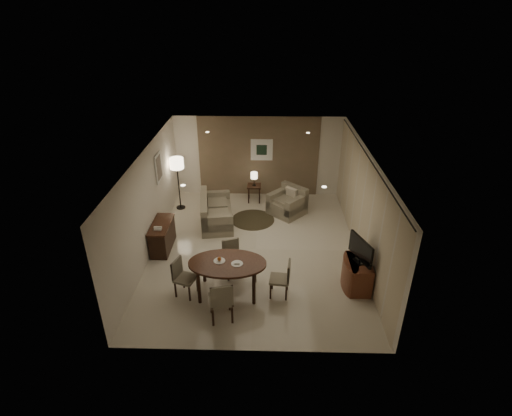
{
  "coord_description": "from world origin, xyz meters",
  "views": [
    {
      "loc": [
        0.24,
        -8.99,
        5.96
      ],
      "look_at": [
        0.0,
        0.2,
        1.15
      ],
      "focal_mm": 28.0,
      "sensor_mm": 36.0,
      "label": 1
    }
  ],
  "objects_px": {
    "chair_near": "(221,299)",
    "dining_table": "(228,277)",
    "chair_left": "(186,278)",
    "floor_lamp": "(179,184)",
    "chair_far": "(233,260)",
    "sofa": "(216,210)",
    "console_desk": "(162,236)",
    "tv_cabinet": "(358,274)",
    "side_table": "(254,193)",
    "chair_right": "(279,279)",
    "armchair": "(287,201)"
  },
  "relations": [
    {
      "from": "console_desk",
      "to": "chair_left",
      "type": "relative_size",
      "value": 1.35
    },
    {
      "from": "dining_table",
      "to": "side_table",
      "type": "relative_size",
      "value": 3.06
    },
    {
      "from": "chair_near",
      "to": "side_table",
      "type": "relative_size",
      "value": 1.75
    },
    {
      "from": "chair_far",
      "to": "sofa",
      "type": "xyz_separation_m",
      "value": [
        -0.7,
        2.56,
        -0.02
      ]
    },
    {
      "from": "console_desk",
      "to": "chair_far",
      "type": "height_order",
      "value": "chair_far"
    },
    {
      "from": "console_desk",
      "to": "sofa",
      "type": "distance_m",
      "value": 1.92
    },
    {
      "from": "chair_left",
      "to": "floor_lamp",
      "type": "height_order",
      "value": "floor_lamp"
    },
    {
      "from": "tv_cabinet",
      "to": "chair_right",
      "type": "bearing_deg",
      "value": -169.71
    },
    {
      "from": "dining_table",
      "to": "armchair",
      "type": "distance_m",
      "value": 4.11
    },
    {
      "from": "chair_right",
      "to": "chair_left",
      "type": "bearing_deg",
      "value": -81.91
    },
    {
      "from": "chair_right",
      "to": "sofa",
      "type": "height_order",
      "value": "chair_right"
    },
    {
      "from": "sofa",
      "to": "side_table",
      "type": "bearing_deg",
      "value": -44.36
    },
    {
      "from": "console_desk",
      "to": "chair_right",
      "type": "height_order",
      "value": "chair_right"
    },
    {
      "from": "chair_near",
      "to": "chair_left",
      "type": "relative_size",
      "value": 1.12
    },
    {
      "from": "console_desk",
      "to": "chair_near",
      "type": "bearing_deg",
      "value": -54.83
    },
    {
      "from": "sofa",
      "to": "floor_lamp",
      "type": "distance_m",
      "value": 1.63
    },
    {
      "from": "side_table",
      "to": "chair_near",
      "type": "bearing_deg",
      "value": -95.31
    },
    {
      "from": "console_desk",
      "to": "tv_cabinet",
      "type": "height_order",
      "value": "console_desk"
    },
    {
      "from": "side_table",
      "to": "floor_lamp",
      "type": "height_order",
      "value": "floor_lamp"
    },
    {
      "from": "dining_table",
      "to": "chair_left",
      "type": "bearing_deg",
      "value": -173.85
    },
    {
      "from": "dining_table",
      "to": "armchair",
      "type": "xyz_separation_m",
      "value": [
        1.49,
        3.83,
        0.02
      ]
    },
    {
      "from": "armchair",
      "to": "chair_left",
      "type": "bearing_deg",
      "value": -78.64
    },
    {
      "from": "chair_left",
      "to": "sofa",
      "type": "distance_m",
      "value": 3.32
    },
    {
      "from": "chair_near",
      "to": "armchair",
      "type": "bearing_deg",
      "value": -121.51
    },
    {
      "from": "floor_lamp",
      "to": "dining_table",
      "type": "bearing_deg",
      "value": -65.24
    },
    {
      "from": "tv_cabinet",
      "to": "side_table",
      "type": "relative_size",
      "value": 1.58
    },
    {
      "from": "dining_table",
      "to": "side_table",
      "type": "distance_m",
      "value": 4.71
    },
    {
      "from": "dining_table",
      "to": "chair_left",
      "type": "relative_size",
      "value": 1.96
    },
    {
      "from": "floor_lamp",
      "to": "chair_right",
      "type": "bearing_deg",
      "value": -53.82
    },
    {
      "from": "chair_near",
      "to": "chair_right",
      "type": "bearing_deg",
      "value": -160.41
    },
    {
      "from": "armchair",
      "to": "sofa",
      "type": "bearing_deg",
      "value": -120.47
    },
    {
      "from": "chair_far",
      "to": "chair_right",
      "type": "distance_m",
      "value": 1.29
    },
    {
      "from": "chair_far",
      "to": "armchair",
      "type": "relative_size",
      "value": 0.93
    },
    {
      "from": "chair_near",
      "to": "chair_far",
      "type": "xyz_separation_m",
      "value": [
        0.14,
        1.49,
        -0.05
      ]
    },
    {
      "from": "armchair",
      "to": "side_table",
      "type": "relative_size",
      "value": 1.69
    },
    {
      "from": "chair_near",
      "to": "chair_right",
      "type": "height_order",
      "value": "chair_near"
    },
    {
      "from": "tv_cabinet",
      "to": "side_table",
      "type": "distance_m",
      "value": 5.09
    },
    {
      "from": "chair_near",
      "to": "dining_table",
      "type": "bearing_deg",
      "value": -107.52
    },
    {
      "from": "armchair",
      "to": "floor_lamp",
      "type": "height_order",
      "value": "floor_lamp"
    },
    {
      "from": "chair_near",
      "to": "side_table",
      "type": "xyz_separation_m",
      "value": [
        0.51,
        5.53,
        -0.21
      ]
    },
    {
      "from": "chair_far",
      "to": "side_table",
      "type": "height_order",
      "value": "chair_far"
    },
    {
      "from": "chair_near",
      "to": "chair_left",
      "type": "bearing_deg",
      "value": -53.4
    },
    {
      "from": "floor_lamp",
      "to": "chair_near",
      "type": "bearing_deg",
      "value": -69.7
    },
    {
      "from": "chair_far",
      "to": "chair_right",
      "type": "relative_size",
      "value": 1.01
    },
    {
      "from": "chair_near",
      "to": "sofa",
      "type": "height_order",
      "value": "chair_near"
    },
    {
      "from": "dining_table",
      "to": "chair_right",
      "type": "height_order",
      "value": "chair_right"
    },
    {
      "from": "armchair",
      "to": "tv_cabinet",
      "type": "bearing_deg",
      "value": -24.19
    },
    {
      "from": "console_desk",
      "to": "floor_lamp",
      "type": "distance_m",
      "value": 2.4
    },
    {
      "from": "dining_table",
      "to": "armchair",
      "type": "relative_size",
      "value": 1.81
    },
    {
      "from": "chair_far",
      "to": "armchair",
      "type": "bearing_deg",
      "value": 45.44
    }
  ]
}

